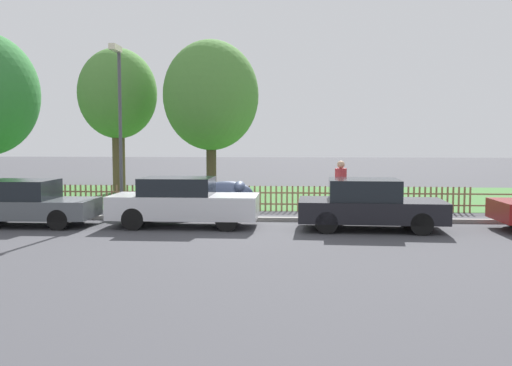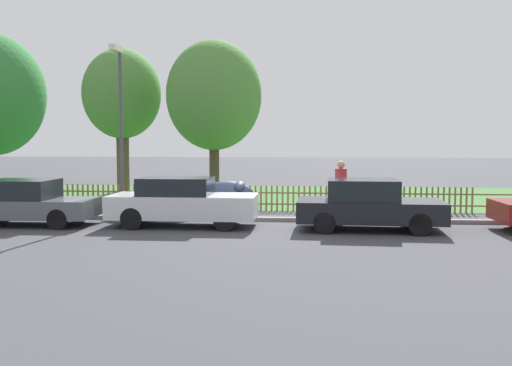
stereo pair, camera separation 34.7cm
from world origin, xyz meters
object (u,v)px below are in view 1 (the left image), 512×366
(tree_behind_motorcycle, at_px, (118,95))
(pedestrian_near_fence, at_px, (341,186))
(covered_motorcycle, at_px, (229,194))
(parked_car_navy_estate, at_px, (183,202))
(tree_mid_park, at_px, (211,96))
(parked_car_red_compact, at_px, (369,204))
(street_lamp, at_px, (119,110))
(parked_car_black_saloon, at_px, (26,203))

(tree_behind_motorcycle, relative_size, pedestrian_near_fence, 3.67)
(covered_motorcycle, bearing_deg, parked_car_navy_estate, -110.15)
(tree_mid_park, bearing_deg, parked_car_red_compact, -56.54)
(street_lamp, bearing_deg, parked_car_red_compact, -14.21)
(parked_car_navy_estate, distance_m, parked_car_red_compact, 5.20)
(tree_behind_motorcycle, xyz_separation_m, pedestrian_near_fence, (9.59, -8.02, -3.49))
(parked_car_red_compact, xyz_separation_m, tree_mid_park, (-5.62, 8.51, 3.63))
(covered_motorcycle, height_order, pedestrian_near_fence, pedestrian_near_fence)
(parked_car_navy_estate, bearing_deg, tree_mid_park, 92.90)
(covered_motorcycle, distance_m, tree_mid_park, 6.85)
(parked_car_red_compact, bearing_deg, parked_car_navy_estate, -179.67)
(pedestrian_near_fence, bearing_deg, parked_car_navy_estate, -34.76)
(covered_motorcycle, bearing_deg, parked_car_black_saloon, -152.77)
(parked_car_black_saloon, height_order, parked_car_red_compact, parked_car_red_compact)
(parked_car_red_compact, relative_size, street_lamp, 0.75)
(parked_car_black_saloon, relative_size, tree_behind_motorcycle, 0.58)
(parked_car_navy_estate, height_order, tree_mid_park, tree_mid_park)
(parked_car_red_compact, distance_m, pedestrian_near_fence, 2.26)
(pedestrian_near_fence, distance_m, street_lamp, 7.35)
(parked_car_navy_estate, relative_size, tree_mid_park, 0.62)
(parked_car_red_compact, relative_size, pedestrian_near_fence, 2.21)
(parked_car_navy_estate, height_order, covered_motorcycle, parked_car_navy_estate)
(tree_behind_motorcycle, height_order, pedestrian_near_fence, tree_behind_motorcycle)
(parked_car_black_saloon, bearing_deg, tree_behind_motorcycle, 91.67)
(parked_car_navy_estate, bearing_deg, tree_behind_motorcycle, 116.53)
(parked_car_black_saloon, bearing_deg, parked_car_red_compact, -1.08)
(parked_car_black_saloon, bearing_deg, tree_mid_park, 63.24)
(tree_mid_park, bearing_deg, street_lamp, -106.29)
(parked_car_black_saloon, xyz_separation_m, parked_car_red_compact, (9.72, -0.01, 0.04))
(parked_car_black_saloon, bearing_deg, parked_car_navy_estate, 0.97)
(parked_car_navy_estate, distance_m, pedestrian_near_fence, 5.02)
(parked_car_navy_estate, distance_m, tree_behind_motorcycle, 11.82)
(parked_car_navy_estate, distance_m, street_lamp, 3.98)
(pedestrian_near_fence, bearing_deg, parked_car_black_saloon, -44.92)
(parked_car_navy_estate, xyz_separation_m, tree_behind_motorcycle, (-5.00, 10.01, 3.80))
(covered_motorcycle, bearing_deg, pedestrian_near_fence, -11.69)
(parked_car_navy_estate, distance_m, covered_motorcycle, 2.89)
(parked_car_red_compact, height_order, pedestrian_near_fence, pedestrian_near_fence)
(parked_car_red_compact, xyz_separation_m, pedestrian_near_fence, (-0.60, 2.16, 0.33))
(pedestrian_near_fence, bearing_deg, street_lamp, -56.14)
(parked_car_red_compact, distance_m, covered_motorcycle, 5.11)
(parked_car_red_compact, bearing_deg, street_lamp, 167.98)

